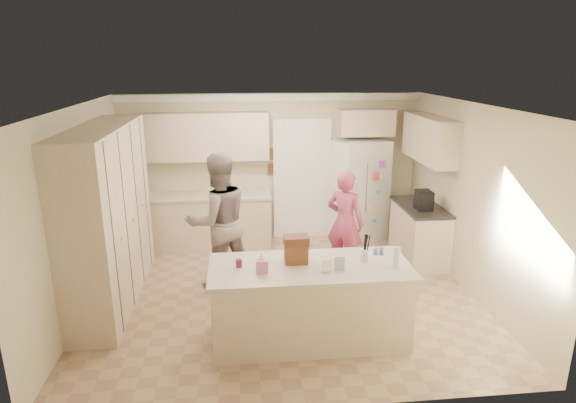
{
  "coord_description": "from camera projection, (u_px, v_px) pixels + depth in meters",
  "views": [
    {
      "loc": [
        -0.57,
        -6.03,
        3.17
      ],
      "look_at": [
        0.1,
        0.35,
        1.25
      ],
      "focal_mm": 30.0,
      "sensor_mm": 36.0,
      "label": 1
    }
  ],
  "objects": [
    {
      "name": "doorway_opening",
      "position": [
        302.0,
        181.0,
        8.64
      ],
      "size": [
        0.9,
        0.06,
        2.1
      ],
      "primitive_type": "cube",
      "color": "black",
      "rests_on": "floor"
    },
    {
      "name": "wall_frame_upper",
      "position": [
        272.0,
        154.0,
        8.43
      ],
      "size": [
        0.15,
        0.02,
        0.2
      ],
      "primitive_type": "cube",
      "color": "brown",
      "rests_on": "wall_back"
    },
    {
      "name": "wall_frame_lower",
      "position": [
        272.0,
        169.0,
        8.51
      ],
      "size": [
        0.15,
        0.02,
        0.2
      ],
      "primitive_type": "cube",
      "color": "brown",
      "rests_on": "wall_back"
    },
    {
      "name": "wall_front",
      "position": [
        309.0,
        284.0,
        4.14
      ],
      "size": [
        5.2,
        0.02,
        2.6
      ],
      "primitive_type": "cube",
      "color": "beige",
      "rests_on": "ground"
    },
    {
      "name": "water_bottle",
      "position": [
        397.0,
        257.0,
        5.34
      ],
      "size": [
        0.07,
        0.07,
        0.24
      ],
      "primitive_type": "cylinder",
      "color": "silver",
      "rests_on": "island_top"
    },
    {
      "name": "right_base_cab",
      "position": [
        419.0,
        234.0,
        7.77
      ],
      "size": [
        0.6,
        1.2,
        0.88
      ],
      "primitive_type": "cube",
      "color": "beige",
      "rests_on": "floor"
    },
    {
      "name": "fridge_seam",
      "position": [
        363.0,
        196.0,
        8.25
      ],
      "size": [
        0.02,
        0.02,
        1.78
      ],
      "primitive_type": "cube",
      "color": "gray",
      "rests_on": "refrigerator"
    },
    {
      "name": "right_countertop",
      "position": [
        421.0,
        207.0,
        7.64
      ],
      "size": [
        0.63,
        1.24,
        0.04
      ],
      "primitive_type": "cube",
      "color": "#2D2B28",
      "rests_on": "right_base_cab"
    },
    {
      "name": "doorway_casing",
      "position": [
        302.0,
        181.0,
        8.61
      ],
      "size": [
        1.02,
        0.03,
        2.22
      ],
      "primitive_type": "cube",
      "color": "white",
      "rests_on": "floor"
    },
    {
      "name": "shaker_pepper",
      "position": [
        382.0,
        251.0,
        5.71
      ],
      "size": [
        0.05,
        0.05,
        0.09
      ],
      "primitive_type": "cylinder",
      "color": "#4A6BA9",
      "rests_on": "island_top"
    },
    {
      "name": "ceiling",
      "position": [
        283.0,
        105.0,
        5.97
      ],
      "size": [
        5.2,
        4.6,
        0.02
      ],
      "primitive_type": "cube",
      "color": "white",
      "rests_on": "wall_back"
    },
    {
      "name": "dollhouse_roof",
      "position": [
        296.0,
        240.0,
        5.42
      ],
      "size": [
        0.28,
        0.2,
        0.1
      ],
      "primitive_type": "cube",
      "color": "#592D1E",
      "rests_on": "dollhouse_body"
    },
    {
      "name": "fridge_dispenser",
      "position": [
        351.0,
        182.0,
        8.14
      ],
      "size": [
        0.22,
        0.03,
        0.35
      ],
      "primitive_type": "cube",
      "color": "black",
      "rests_on": "refrigerator"
    },
    {
      "name": "teen_girl",
      "position": [
        345.0,
        222.0,
        7.22
      ],
      "size": [
        0.7,
        0.65,
        1.6
      ],
      "primitive_type": "imported",
      "rotation": [
        0.0,
        0.0,
        2.52
      ],
      "color": "#BE4E62",
      "rests_on": "floor"
    },
    {
      "name": "greeting_card_a",
      "position": [
        327.0,
        266.0,
        5.22
      ],
      "size": [
        0.12,
        0.06,
        0.16
      ],
      "primitive_type": "cube",
      "rotation": [
        0.15,
        0.0,
        0.2
      ],
      "color": "white",
      "rests_on": "island_top"
    },
    {
      "name": "crown_back",
      "position": [
        270.0,
        97.0,
        8.14
      ],
      "size": [
        5.2,
        0.08,
        0.12
      ],
      "primitive_type": "cube",
      "color": "white",
      "rests_on": "wall_back"
    },
    {
      "name": "refrigerator",
      "position": [
        358.0,
        190.0,
        8.58
      ],
      "size": [
        1.08,
        0.96,
        1.8
      ],
      "primitive_type": "cube",
      "rotation": [
        0.0,
        0.0,
        0.33
      ],
      "color": "white",
      "rests_on": "floor"
    },
    {
      "name": "dollhouse_body",
      "position": [
        296.0,
        254.0,
        5.47
      ],
      "size": [
        0.26,
        0.18,
        0.22
      ],
      "primitive_type": "cube",
      "color": "brown",
      "rests_on": "island_top"
    },
    {
      "name": "tissue_plume",
      "position": [
        262.0,
        256.0,
        5.22
      ],
      "size": [
        0.08,
        0.08,
        0.08
      ],
      "primitive_type": "cone",
      "color": "white",
      "rests_on": "tissue_box"
    },
    {
      "name": "back_countertop",
      "position": [
        206.0,
        196.0,
        8.24
      ],
      "size": [
        2.24,
        0.63,
        0.04
      ],
      "primitive_type": "cube",
      "color": "beige",
      "rests_on": "back_base_cab"
    },
    {
      "name": "fridge_handle_r",
      "position": [
        367.0,
        187.0,
        8.19
      ],
      "size": [
        0.02,
        0.02,
        0.85
      ],
      "primitive_type": "cylinder",
      "color": "silver",
      "rests_on": "refrigerator"
    },
    {
      "name": "tissue_box",
      "position": [
        262.0,
        266.0,
        5.25
      ],
      "size": [
        0.13,
        0.13,
        0.14
      ],
      "primitive_type": "cube",
      "color": "pink",
      "rests_on": "island_top"
    },
    {
      "name": "fridge_handle_l",
      "position": [
        361.0,
        188.0,
        8.18
      ],
      "size": [
        0.02,
        0.02,
        0.85
      ],
      "primitive_type": "cylinder",
      "color": "silver",
      "rests_on": "refrigerator"
    },
    {
      "name": "wall_left",
      "position": [
        78.0,
        212.0,
        6.08
      ],
      "size": [
        0.02,
        4.6,
        2.6
      ],
      "primitive_type": "cube",
      "color": "beige",
      "rests_on": "ground"
    },
    {
      "name": "coffee_maker",
      "position": [
        424.0,
        200.0,
        7.4
      ],
      "size": [
        0.22,
        0.28,
        0.3
      ],
      "primitive_type": "cube",
      "color": "black",
      "rests_on": "right_countertop"
    },
    {
      "name": "shaker_salt",
      "position": [
        376.0,
        251.0,
        5.7
      ],
      "size": [
        0.05,
        0.05,
        0.09
      ],
      "primitive_type": "cylinder",
      "color": "#4A6BA9",
      "rests_on": "island_top"
    },
    {
      "name": "jam_jar",
      "position": [
        239.0,
        263.0,
        5.38
      ],
      "size": [
        0.07,
        0.07,
        0.09
      ],
      "primitive_type": "cylinder",
      "color": "#59263F",
      "rests_on": "island_top"
    },
    {
      "name": "floor",
      "position": [
        284.0,
        295.0,
        6.72
      ],
      "size": [
        5.2,
        4.6,
        0.02
      ],
      "primitive_type": "cube",
      "color": "tan",
      "rests_on": "ground"
    },
    {
      "name": "greeting_card_b",
      "position": [
        339.0,
        263.0,
        5.29
      ],
      "size": [
        0.12,
        0.05,
        0.16
      ],
      "primitive_type": "cube",
      "rotation": [
        0.15,
        0.0,
        -0.1
      ],
      "color": "silver",
      "rests_on": "island_top"
    },
    {
      "name": "back_upper_cab",
      "position": [
        203.0,
        137.0,
        8.08
      ],
      "size": [
        2.2,
        0.35,
        0.8
      ],
      "primitive_type": "cube",
      "color": "beige",
      "rests_on": "wall_back"
    },
    {
      "name": "island_top",
      "position": [
        310.0,
        267.0,
        5.43
      ],
      "size": [
        2.28,
        0.96,
        0.05
      ],
      "primitive_type": "cube",
      "color": "beige",
      "rests_on": "island_base"
    },
    {
      "name": "fridge_magnets",
      "position": [
        363.0,
        196.0,
        8.24
      ],
      "size": [
        0.76,
        0.02,
        1.44
      ],
      "primitive_type": null,
      "color": "tan",
      "rests_on": "refrigerator"
    },
    {
      "name": "utensil_crock",
      "position": [
        366.0,
        255.0,
        5.51
      ],
      "size": [
        0.13,
        0.13,
        0.15
      ],
      "primitive_type": "cylinder",
      "color": "white",
      "rests_on": "island_top"
    },
    {
      "name": "right_upper_cab",
      "position": [
        430.0,
        139.0,
        7.54
      ],
      "size": [
        0.35,
        1.5,
        0.7
      ],
      "primitive_type": "cube",
      "color": "beige",
      "rests_on": "wall_right"
    },
    {
      "name": "pantry_bank",
      "position": [
        108.0,
        216.0,
        6.34
      ],
      "size": [
        0.6,
        2.6,
        2.35
      ],
      "primitive_type": "cube",
      "color": "beige",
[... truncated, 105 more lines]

